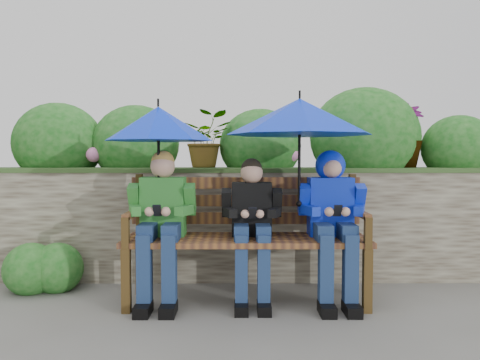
{
  "coord_description": "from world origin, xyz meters",
  "views": [
    {
      "loc": [
        -0.01,
        -3.57,
        1.14
      ],
      "look_at": [
        0.0,
        0.1,
        0.95
      ],
      "focal_mm": 35.0,
      "sensor_mm": 36.0,
      "label": 1
    }
  ],
  "objects_px": {
    "umbrella_left": "(158,124)",
    "umbrella_right": "(300,117)",
    "boy_middle": "(252,220)",
    "park_bench": "(246,229)",
    "boy_right": "(332,211)",
    "boy_left": "(161,217)"
  },
  "relations": [
    {
      "from": "umbrella_left",
      "to": "umbrella_right",
      "type": "bearing_deg",
      "value": -1.17
    },
    {
      "from": "boy_middle",
      "to": "umbrella_left",
      "type": "xyz_separation_m",
      "value": [
        -0.72,
        0.03,
        0.74
      ]
    },
    {
      "from": "umbrella_left",
      "to": "umbrella_right",
      "type": "height_order",
      "value": "umbrella_right"
    },
    {
      "from": "park_bench",
      "to": "umbrella_left",
      "type": "height_order",
      "value": "umbrella_left"
    },
    {
      "from": "boy_middle",
      "to": "boy_right",
      "type": "bearing_deg",
      "value": 0.61
    },
    {
      "from": "boy_left",
      "to": "umbrella_right",
      "type": "distance_m",
      "value": 1.31
    },
    {
      "from": "park_bench",
      "to": "boy_middle",
      "type": "bearing_deg",
      "value": -63.41
    },
    {
      "from": "umbrella_left",
      "to": "boy_middle",
      "type": "bearing_deg",
      "value": -2.38
    },
    {
      "from": "umbrella_left",
      "to": "umbrella_right",
      "type": "relative_size",
      "value": 0.76
    },
    {
      "from": "park_bench",
      "to": "boy_right",
      "type": "bearing_deg",
      "value": -6.76
    },
    {
      "from": "boy_left",
      "to": "umbrella_right",
      "type": "bearing_deg",
      "value": 0.77
    },
    {
      "from": "boy_right",
      "to": "umbrella_right",
      "type": "relative_size",
      "value": 1.05
    },
    {
      "from": "boy_middle",
      "to": "umbrella_left",
      "type": "bearing_deg",
      "value": 177.62
    },
    {
      "from": "boy_left",
      "to": "umbrella_left",
      "type": "distance_m",
      "value": 0.72
    },
    {
      "from": "park_bench",
      "to": "umbrella_left",
      "type": "distance_m",
      "value": 1.07
    },
    {
      "from": "park_bench",
      "to": "boy_left",
      "type": "relative_size",
      "value": 1.59
    },
    {
      "from": "umbrella_right",
      "to": "park_bench",
      "type": "bearing_deg",
      "value": 169.19
    },
    {
      "from": "park_bench",
      "to": "umbrella_right",
      "type": "relative_size",
      "value": 1.67
    },
    {
      "from": "park_bench",
      "to": "umbrella_left",
      "type": "xyz_separation_m",
      "value": [
        -0.68,
        -0.06,
        0.82
      ]
    },
    {
      "from": "park_bench",
      "to": "boy_left",
      "type": "xyz_separation_m",
      "value": [
        -0.65,
        -0.09,
        0.11
      ]
    },
    {
      "from": "boy_right",
      "to": "umbrella_left",
      "type": "distance_m",
      "value": 1.5
    },
    {
      "from": "boy_middle",
      "to": "umbrella_right",
      "type": "distance_m",
      "value": 0.88
    }
  ]
}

